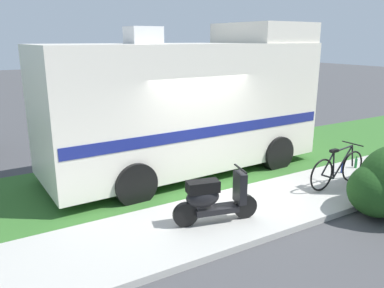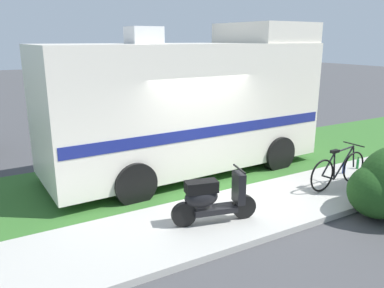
{
  "view_description": "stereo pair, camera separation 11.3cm",
  "coord_description": "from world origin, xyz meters",
  "px_view_note": "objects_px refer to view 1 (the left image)",
  "views": [
    {
      "loc": [
        -4.3,
        -6.45,
        3.26
      ],
      "look_at": [
        -0.26,
        0.3,
        1.1
      ],
      "focal_mm": 35.86,
      "sensor_mm": 36.0,
      "label": 1
    },
    {
      "loc": [
        -4.2,
        -6.51,
        3.26
      ],
      "look_at": [
        -0.26,
        0.3,
        1.1
      ],
      "focal_mm": 35.86,
      "sensor_mm": 36.0,
      "label": 2
    }
  ],
  "objects_px": {
    "motorhome_rv": "(187,103)",
    "bottle_green": "(356,163)",
    "scooter": "(213,198)",
    "bicycle": "(338,169)",
    "bottle_spare": "(342,168)"
  },
  "relations": [
    {
      "from": "bottle_spare",
      "to": "bottle_green",
      "type": "bearing_deg",
      "value": 6.14
    },
    {
      "from": "bicycle",
      "to": "bottle_spare",
      "type": "distance_m",
      "value": 1.01
    },
    {
      "from": "bicycle",
      "to": "motorhome_rv",
      "type": "bearing_deg",
      "value": 128.08
    },
    {
      "from": "bicycle",
      "to": "bottle_spare",
      "type": "xyz_separation_m",
      "value": [
        0.83,
        0.5,
        -0.28
      ]
    },
    {
      "from": "scooter",
      "to": "bicycle",
      "type": "relative_size",
      "value": 0.87
    },
    {
      "from": "scooter",
      "to": "bottle_green",
      "type": "distance_m",
      "value": 4.81
    },
    {
      "from": "scooter",
      "to": "bicycle",
      "type": "height_order",
      "value": "scooter"
    },
    {
      "from": "scooter",
      "to": "bicycle",
      "type": "bearing_deg",
      "value": 0.97
    },
    {
      "from": "motorhome_rv",
      "to": "bicycle",
      "type": "height_order",
      "value": "motorhome_rv"
    },
    {
      "from": "bottle_green",
      "to": "bottle_spare",
      "type": "xyz_separation_m",
      "value": [
        -0.59,
        -0.06,
        -0.01
      ]
    },
    {
      "from": "motorhome_rv",
      "to": "bottle_green",
      "type": "relative_size",
      "value": 22.67
    },
    {
      "from": "bottle_green",
      "to": "motorhome_rv",
      "type": "bearing_deg",
      "value": 148.26
    },
    {
      "from": "motorhome_rv",
      "to": "bicycle",
      "type": "distance_m",
      "value": 3.76
    },
    {
      "from": "motorhome_rv",
      "to": "bottle_green",
      "type": "bearing_deg",
      "value": -31.74
    },
    {
      "from": "bicycle",
      "to": "bottle_spare",
      "type": "height_order",
      "value": "bicycle"
    }
  ]
}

